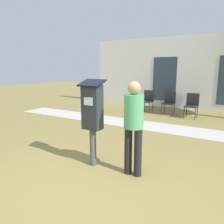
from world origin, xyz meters
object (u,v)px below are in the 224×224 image
(outdoor_chair_left, at_px, (148,99))
(outdoor_chair_right, at_px, (192,104))
(parking_meter, at_px, (92,112))
(person_standing, at_px, (134,121))
(outdoor_chair_middle, at_px, (169,101))

(outdoor_chair_left, height_order, outdoor_chair_right, same)
(parking_meter, bearing_deg, outdoor_chair_left, 101.53)
(outdoor_chair_left, relative_size, outdoor_chair_right, 1.00)
(parking_meter, xyz_separation_m, outdoor_chair_left, (-1.10, 5.39, -0.49))
(outdoor_chair_left, distance_m, outdoor_chair_right, 1.83)
(person_standing, bearing_deg, outdoor_chair_middle, 72.04)
(parking_meter, bearing_deg, person_standing, 3.19)
(parking_meter, xyz_separation_m, person_standing, (0.80, 0.04, -0.09))
(outdoor_chair_left, xyz_separation_m, outdoor_chair_right, (1.81, -0.26, 0.00))
(outdoor_chair_left, bearing_deg, person_standing, -57.71)
(parking_meter, bearing_deg, outdoor_chair_right, 82.07)
(outdoor_chair_middle, xyz_separation_m, outdoor_chair_right, (0.91, -0.22, 0.00))
(parking_meter, relative_size, person_standing, 1.01)
(outdoor_chair_left, xyz_separation_m, outdoor_chair_middle, (0.91, -0.04, 0.00))
(outdoor_chair_middle, distance_m, outdoor_chair_right, 0.93)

